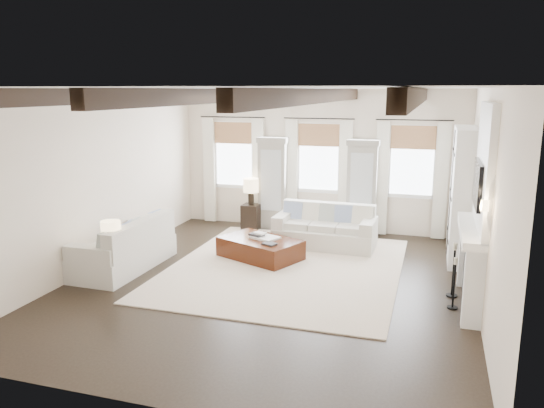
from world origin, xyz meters
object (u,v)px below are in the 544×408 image
(sofa_back, at_px, (325,230))
(side_table_front, at_px, (113,267))
(sofa_left, at_px, (127,248))
(ottoman, at_px, (260,249))
(side_table_back, at_px, (251,217))

(sofa_back, bearing_deg, side_table_front, -134.16)
(sofa_left, relative_size, side_table_front, 4.34)
(ottoman, distance_m, side_table_front, 2.75)
(side_table_front, relative_size, side_table_back, 0.85)
(side_table_front, height_order, side_table_back, side_table_back)
(ottoman, height_order, side_table_back, side_table_back)
(side_table_front, bearing_deg, sofa_left, 101.84)
(sofa_back, xyz_separation_m, sofa_left, (-3.13, -2.42, 0.02))
(side_table_back, bearing_deg, sofa_back, -23.89)
(sofa_left, xyz_separation_m, side_table_back, (1.21, 3.27, -0.08))
(sofa_left, relative_size, ottoman, 1.44)
(sofa_back, xyz_separation_m, ottoman, (-1.02, -1.17, -0.16))
(sofa_left, height_order, side_table_front, sofa_left)
(sofa_back, distance_m, sofa_left, 3.96)
(sofa_back, distance_m, ottoman, 1.56)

